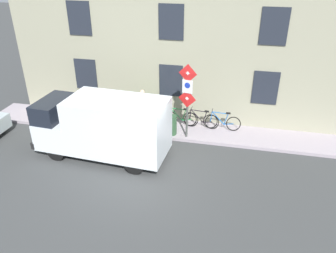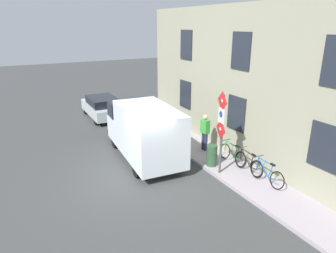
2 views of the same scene
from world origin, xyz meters
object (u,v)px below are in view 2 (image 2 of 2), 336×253
object	(u,v)px
sign_post_stacked	(221,123)
bicycle_black	(248,163)
litter_bin	(212,155)
delivery_van	(144,130)
bicycle_green	(233,154)
bicycle_blue	(266,173)
pedestrian	(205,131)
parked_hatchback	(102,107)

from	to	relation	value
sign_post_stacked	bicycle_black	distance (m)	2.09
bicycle_black	litter_bin	world-z (taller)	litter_bin
delivery_van	bicycle_black	bearing A→B (deg)	-135.16
delivery_van	bicycle_green	size ratio (longest dim) A/B	3.19
sign_post_stacked	bicycle_black	bearing A→B (deg)	-24.06
bicycle_blue	litter_bin	size ratio (longest dim) A/B	1.90
sign_post_stacked	bicycle_blue	world-z (taller)	sign_post_stacked
litter_bin	pedestrian	bearing A→B (deg)	65.61
delivery_van	bicycle_blue	distance (m)	5.42
delivery_van	bicycle_blue	bearing A→B (deg)	-141.99
bicycle_black	bicycle_blue	bearing A→B (deg)	-175.58
bicycle_blue	bicycle_black	bearing A→B (deg)	1.14
sign_post_stacked	bicycle_green	bearing A→B (deg)	23.75
pedestrian	sign_post_stacked	bearing A→B (deg)	63.52
parked_hatchback	bicycle_black	bearing A→B (deg)	-164.44
sign_post_stacked	bicycle_green	xyz separation A→B (m)	(1.09, 0.48, -1.71)
delivery_van	parked_hatchback	world-z (taller)	delivery_van
parked_hatchback	bicycle_green	distance (m)	9.89
litter_bin	bicycle_blue	bearing A→B (deg)	-66.08
litter_bin	parked_hatchback	bearing A→B (deg)	101.58
bicycle_black	pedestrian	bearing A→B (deg)	9.94
delivery_van	bicycle_blue	world-z (taller)	delivery_van
sign_post_stacked	pedestrian	xyz separation A→B (m)	(0.84, 2.20, -1.15)
pedestrian	delivery_van	bearing A→B (deg)	-21.31
bicycle_green	pedestrian	distance (m)	1.83
sign_post_stacked	bicycle_black	world-z (taller)	sign_post_stacked
bicycle_blue	bicycle_black	size ratio (longest dim) A/B	1.00
delivery_van	pedestrian	world-z (taller)	delivery_van
sign_post_stacked	pedestrian	size ratio (longest dim) A/B	1.87
delivery_van	bicycle_green	world-z (taller)	delivery_van
bicycle_green	litter_bin	size ratio (longest dim) A/B	1.90
sign_post_stacked	litter_bin	world-z (taller)	sign_post_stacked
bicycle_green	sign_post_stacked	bearing A→B (deg)	113.93
parked_hatchback	bicycle_blue	distance (m)	11.76
delivery_van	parked_hatchback	bearing A→B (deg)	2.57
bicycle_green	litter_bin	world-z (taller)	litter_bin
bicycle_black	pedestrian	distance (m)	2.76
parked_hatchback	pedestrian	distance (m)	8.18
delivery_van	parked_hatchback	xyz separation A→B (m)	(0.16, 6.98, -0.60)
pedestrian	bicycle_green	bearing A→B (deg)	92.83
sign_post_stacked	pedestrian	distance (m)	2.62
pedestrian	litter_bin	world-z (taller)	pedestrian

